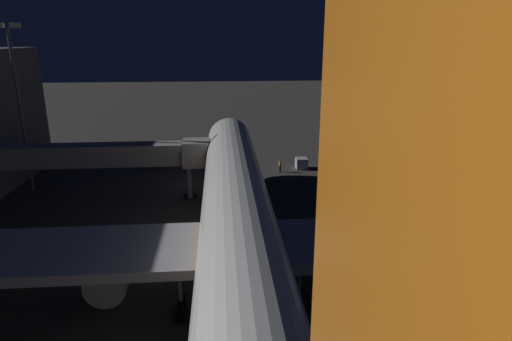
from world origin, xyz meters
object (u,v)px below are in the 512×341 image
object	(u,v)px
ground_crew_by_belt_loader	(334,165)
traffic_cone_nose_port	(245,172)
airliner_at_gate	(239,237)
apron_floodlight_mast	(19,99)
ground_crew_marshaller_fwd	(280,165)
jet_bridge	(123,155)
baggage_container_near_belt	(301,163)
traffic_cone_nose_starboard	(214,172)
ground_crew_near_nose_gear	(348,164)
fuel_tanker	(449,166)

from	to	relation	value
ground_crew_by_belt_loader	traffic_cone_nose_port	size ratio (longest dim) A/B	3.08
airliner_at_gate	apron_floodlight_mast	distance (m)	37.90
apron_floodlight_mast	ground_crew_marshaller_fwd	xyz separation A→B (m)	(-32.89, -5.11, -10.74)
jet_bridge	baggage_container_near_belt	xyz separation A→B (m)	(-23.53, -11.20, -4.87)
apron_floodlight_mast	traffic_cone_nose_starboard	bearing A→B (deg)	-168.31
baggage_container_near_belt	ground_crew_by_belt_loader	distance (m)	4.84
airliner_at_gate	ground_crew_near_nose_gear	distance (m)	36.92
baggage_container_near_belt	airliner_at_gate	bearing A→B (deg)	72.31
ground_crew_by_belt_loader	baggage_container_near_belt	bearing A→B (deg)	-24.18
airliner_at_gate	traffic_cone_nose_port	size ratio (longest dim) A/B	120.93
ground_crew_marshaller_fwd	traffic_cone_nose_starboard	size ratio (longest dim) A/B	3.27
traffic_cone_nose_port	ground_crew_marshaller_fwd	bearing A→B (deg)	-176.80
fuel_tanker	ground_crew_by_belt_loader	distance (m)	15.88
jet_bridge	traffic_cone_nose_starboard	bearing A→B (deg)	-138.17
traffic_cone_nose_starboard	ground_crew_marshaller_fwd	bearing A→B (deg)	-178.27
ground_crew_by_belt_loader	apron_floodlight_mast	bearing A→B (deg)	6.50
traffic_cone_nose_port	jet_bridge	bearing A→B (deg)	32.24
airliner_at_gate	ground_crew_by_belt_loader	bearing A→B (deg)	-115.49
apron_floodlight_mast	baggage_container_near_belt	bearing A→B (deg)	-169.67
jet_bridge	traffic_cone_nose_starboard	xyz separation A→B (m)	(-10.50, -9.39, -5.40)
apron_floodlight_mast	baggage_container_near_belt	distance (m)	38.52
airliner_at_gate	fuel_tanker	size ratio (longest dim) A/B	11.43
fuel_tanker	ground_crew_by_belt_loader	world-z (taller)	fuel_tanker
jet_bridge	ground_crew_near_nose_gear	bearing A→B (deg)	-162.65
ground_crew_by_belt_loader	ground_crew_marshaller_fwd	xyz separation A→B (m)	(7.86, -0.47, 0.06)
traffic_cone_nose_port	airliner_at_gate	bearing A→B (deg)	86.09
apron_floodlight_mast	ground_crew_near_nose_gear	xyz separation A→B (m)	(-42.98, -4.85, -10.72)
apron_floodlight_mast	traffic_cone_nose_port	distance (m)	30.36
baggage_container_near_belt	ground_crew_near_nose_gear	size ratio (longest dim) A/B	0.99
traffic_cone_nose_starboard	jet_bridge	bearing A→B (deg)	41.83
ground_crew_by_belt_loader	traffic_cone_nose_starboard	world-z (taller)	ground_crew_by_belt_loader
fuel_tanker	traffic_cone_nose_port	size ratio (longest dim) A/B	10.58
airliner_at_gate	ground_crew_marshaller_fwd	size ratio (longest dim) A/B	37.03
airliner_at_gate	ground_crew_marshaller_fwd	bearing A→B (deg)	-102.82
apron_floodlight_mast	ground_crew_near_nose_gear	size ratio (longest dim) A/B	11.17
airliner_at_gate	jet_bridge	world-z (taller)	airliner_at_gate
traffic_cone_nose_starboard	airliner_at_gate	bearing A→B (deg)	93.91
fuel_tanker	airliner_at_gate	bearing A→B (deg)	42.47
ground_crew_near_nose_gear	ground_crew_by_belt_loader	size ratio (longest dim) A/B	1.08
jet_bridge	fuel_tanker	world-z (taller)	jet_bridge
jet_bridge	traffic_cone_nose_port	size ratio (longest dim) A/B	43.37
jet_bridge	ground_crew_marshaller_fwd	distance (m)	22.78
jet_bridge	ground_crew_marshaller_fwd	bearing A→B (deg)	-154.26
fuel_tanker	baggage_container_near_belt	distance (m)	20.67
airliner_at_gate	jet_bridge	xyz separation A→B (m)	(12.70, -22.77, 0.11)
airliner_at_gate	ground_crew_near_nose_gear	world-z (taller)	airliner_at_gate
apron_floodlight_mast	traffic_cone_nose_starboard	world-z (taller)	apron_floodlight_mast
ground_crew_marshaller_fwd	traffic_cone_nose_port	bearing A→B (deg)	3.20
apron_floodlight_mast	fuel_tanker	world-z (taller)	apron_floodlight_mast
baggage_container_near_belt	traffic_cone_nose_starboard	distance (m)	13.17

